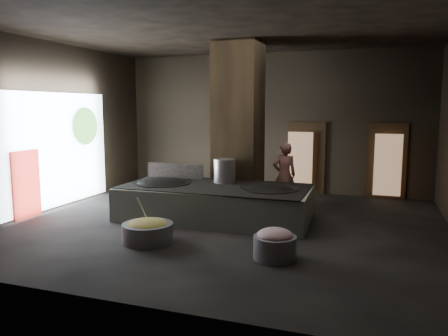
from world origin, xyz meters
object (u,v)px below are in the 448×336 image
at_px(hearth_platform, 215,203).
at_px(stock_pot, 225,171).
at_px(veg_basin, 148,233).
at_px(meat_basin, 275,248).
at_px(wok_right, 269,192).
at_px(wok_left, 162,186).
at_px(cook, 284,175).

xyz_separation_m(hearth_platform, stock_pot, (0.05, 0.55, 0.73)).
distance_m(veg_basin, meat_basin, 2.71).
bearing_deg(hearth_platform, wok_right, 0.03).
xyz_separation_m(wok_right, stock_pot, (-1.30, 0.50, 0.38)).
bearing_deg(stock_pot, wok_left, -158.20).
distance_m(hearth_platform, wok_right, 1.39).
relative_size(wok_left, veg_basin, 1.41).
xyz_separation_m(wok_right, cook, (0.01, 1.73, 0.15)).
relative_size(wok_right, meat_basin, 1.74).
distance_m(hearth_platform, cook, 2.30).
bearing_deg(cook, hearth_platform, 27.06).
distance_m(stock_pot, meat_basin, 3.68).
distance_m(wok_right, stock_pot, 1.44).
bearing_deg(wok_left, hearth_platform, 1.97).
bearing_deg(meat_basin, veg_basin, 176.65).
xyz_separation_m(hearth_platform, wok_right, (1.35, 0.05, 0.35)).
bearing_deg(wok_right, wok_left, -177.95).
distance_m(hearth_platform, meat_basin, 3.16).
height_order(wok_left, meat_basin, wok_left).
xyz_separation_m(cook, meat_basin, (0.68, -4.19, -0.68)).
xyz_separation_m(hearth_platform, cook, (1.36, 1.78, 0.50)).
xyz_separation_m(wok_left, wok_right, (2.80, 0.10, 0.00)).
distance_m(wok_right, cook, 1.74).
xyz_separation_m(hearth_platform, meat_basin, (2.05, -2.40, -0.19)).
xyz_separation_m(veg_basin, meat_basin, (2.70, -0.16, 0.02)).
bearing_deg(wok_right, stock_pot, 158.96).
bearing_deg(veg_basin, wok_right, 48.86).
relative_size(wok_left, meat_basin, 1.87).
bearing_deg(stock_pot, wok_right, -21.04).
height_order(hearth_platform, wok_left, wok_left).
height_order(wok_left, wok_right, wok_left).
height_order(wok_right, cook, cook).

